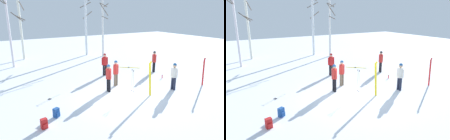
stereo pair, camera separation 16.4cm
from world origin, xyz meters
TOP-DOWN VIEW (x-y plane):
  - ground_plane at (0.00, 0.00)m, footprint 60.00×60.00m
  - person_0 at (-0.49, 1.28)m, footprint 0.34×0.52m
  - person_1 at (3.15, -0.52)m, footprint 0.34×0.52m
  - person_2 at (0.92, 4.34)m, footprint 0.52×0.34m
  - person_3 at (0.43, 1.93)m, footprint 0.49×0.34m
  - person_4 at (4.80, 3.13)m, footprint 0.34×0.49m
  - ski_pair_planted_0 at (1.26, -0.45)m, footprint 0.08×0.25m
  - ski_pair_planted_1 at (5.43, -0.92)m, footprint 0.21×0.04m
  - ski_pair_lying_0 at (3.84, 5.20)m, footprint 1.49×1.35m
  - ski_pair_lying_1 at (-3.96, 1.87)m, footprint 1.55×1.08m
  - ski_poles_0 at (0.69, 0.43)m, footprint 0.07×0.26m
  - backpack_0 at (-4.87, -0.96)m, footprint 0.29×0.31m
  - backpack_1 at (-4.15, -0.25)m, footprint 0.32×0.34m
  - water_bottle_0 at (4.20, 1.53)m, footprint 0.07×0.07m
  - birch_tree_0 at (-4.87, 10.57)m, footprint 0.79×1.05m
  - birch_tree_1 at (-3.59, 13.42)m, footprint 1.33×0.92m
  - birch_tree_2 at (2.90, 12.22)m, footprint 1.50×1.52m
  - birch_tree_3 at (4.18, 10.70)m, footprint 1.11×1.10m

SIDE VIEW (x-z plane):
  - ground_plane at x=0.00m, z-range 0.00..0.00m
  - ski_pair_lying_0 at x=3.84m, z-range -0.01..0.03m
  - ski_pair_lying_1 at x=-3.96m, z-range -0.01..0.03m
  - water_bottle_0 at x=4.20m, z-range -0.01..0.25m
  - backpack_0 at x=-4.87m, z-range -0.01..0.43m
  - backpack_1 at x=-4.15m, z-range -0.01..0.43m
  - ski_poles_0 at x=0.69m, z-range 0.05..1.47m
  - ski_pair_planted_1 at x=5.43m, z-range -0.01..1.86m
  - person_0 at x=-0.49m, z-range 0.12..1.84m
  - person_1 at x=3.15m, z-range 0.12..1.84m
  - person_2 at x=0.92m, z-range 0.12..1.84m
  - person_3 at x=0.43m, z-range 0.12..1.84m
  - person_4 at x=4.80m, z-range 0.12..1.84m
  - ski_pair_planted_0 at x=1.26m, z-range -0.01..2.03m
  - birch_tree_1 at x=-3.59m, z-range 0.11..5.98m
  - birch_tree_3 at x=4.18m, z-range 0.14..6.97m
  - birch_tree_0 at x=-4.87m, z-range 0.11..7.12m
  - birch_tree_2 at x=2.90m, z-range 0.18..7.17m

